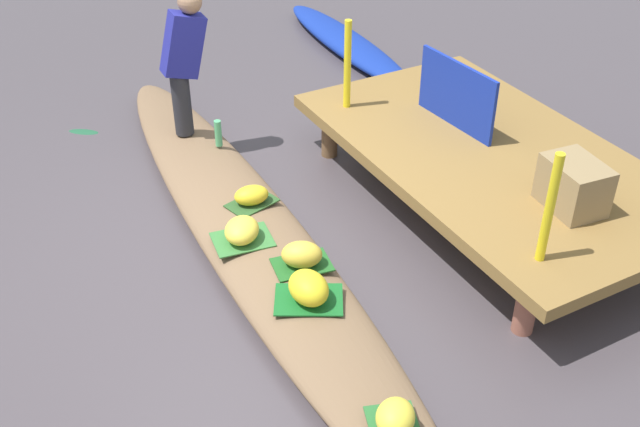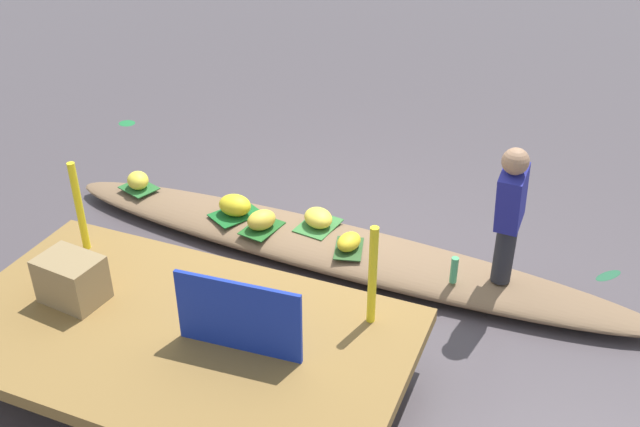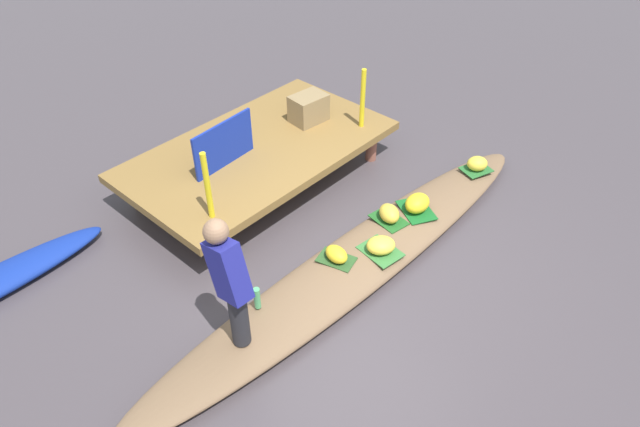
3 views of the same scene
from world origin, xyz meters
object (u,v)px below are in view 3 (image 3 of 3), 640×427
at_px(banana_bunch_0, 336,254).
at_px(vendor_person, 230,279).
at_px(banana_bunch_2, 477,164).
at_px(produce_crate, 309,108).
at_px(banana_bunch_1, 417,203).
at_px(water_bottle, 257,298).
at_px(market_banner, 224,144).
at_px(vendor_boat, 357,263).
at_px(banana_bunch_3, 389,213).
at_px(banana_bunch_4, 381,245).

bearing_deg(banana_bunch_0, vendor_person, 179.51).
distance_m(banana_bunch_2, produce_crate, 2.18).
distance_m(banana_bunch_1, water_bottle, 2.15).
distance_m(banana_bunch_2, market_banner, 3.01).
height_order(vendor_boat, banana_bunch_2, banana_bunch_2).
xyz_separation_m(banana_bunch_0, market_banner, (0.11, 1.77, 0.47)).
bearing_deg(produce_crate, banana_bunch_3, -109.38).
distance_m(market_banner, produce_crate, 1.36).
xyz_separation_m(vendor_person, produce_crate, (2.76, 1.73, -0.26)).
bearing_deg(vendor_boat, market_banner, 94.89).
bearing_deg(banana_bunch_0, banana_bunch_3, -0.94).
bearing_deg(market_banner, banana_bunch_0, -97.65).
distance_m(banana_bunch_0, produce_crate, 2.31).
bearing_deg(vendor_person, water_bottle, 18.35).
xyz_separation_m(banana_bunch_0, banana_bunch_4, (0.39, -0.25, 0.01)).
height_order(banana_bunch_3, produce_crate, produce_crate).
relative_size(banana_bunch_1, market_banner, 0.36).
xyz_separation_m(banana_bunch_4, vendor_person, (-1.69, 0.26, 0.62)).
xyz_separation_m(vendor_boat, market_banner, (-0.08, 1.88, 0.65)).
xyz_separation_m(vendor_boat, banana_bunch_4, (0.20, -0.14, 0.19)).
xyz_separation_m(vendor_boat, banana_bunch_3, (0.66, 0.10, 0.20)).
distance_m(vendor_boat, produce_crate, 2.32).
distance_m(banana_bunch_2, water_bottle, 3.28).
bearing_deg(produce_crate, banana_bunch_4, -118.28).
relative_size(banana_bunch_1, vendor_person, 0.25).
bearing_deg(vendor_person, banana_bunch_4, -8.87).
height_order(vendor_boat, produce_crate, produce_crate).
height_order(banana_bunch_2, produce_crate, produce_crate).
bearing_deg(banana_bunch_3, market_banner, 112.39).
distance_m(banana_bunch_1, banana_bunch_4, 0.80).
relative_size(banana_bunch_0, banana_bunch_1, 0.84).
bearing_deg(banana_bunch_0, market_banner, 86.35).
bearing_deg(produce_crate, banana_bunch_2, -66.69).
relative_size(banana_bunch_1, water_bottle, 1.34).
relative_size(banana_bunch_4, water_bottle, 1.26).
bearing_deg(vendor_boat, vendor_person, 177.64).
bearing_deg(banana_bunch_2, banana_bunch_1, 175.66).
distance_m(vendor_person, market_banner, 2.26).
xyz_separation_m(banana_bunch_1, banana_bunch_4, (-0.79, -0.11, -0.02)).
relative_size(banana_bunch_1, banana_bunch_4, 1.06).
xyz_separation_m(market_banner, produce_crate, (1.35, -0.02, -0.10)).
height_order(vendor_boat, market_banner, market_banner).
height_order(banana_bunch_4, water_bottle, water_bottle).
bearing_deg(market_banner, banana_bunch_2, -46.16).
distance_m(banana_bunch_2, banana_bunch_3, 1.48).
xyz_separation_m(banana_bunch_2, banana_bunch_3, (-1.47, 0.21, 0.00)).
xyz_separation_m(vendor_boat, banana_bunch_2, (2.13, -0.11, 0.19)).
xyz_separation_m(banana_bunch_1, vendor_person, (-2.48, 0.15, 0.60)).
bearing_deg(produce_crate, banana_bunch_0, -130.01).
height_order(water_bottle, produce_crate, produce_crate).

